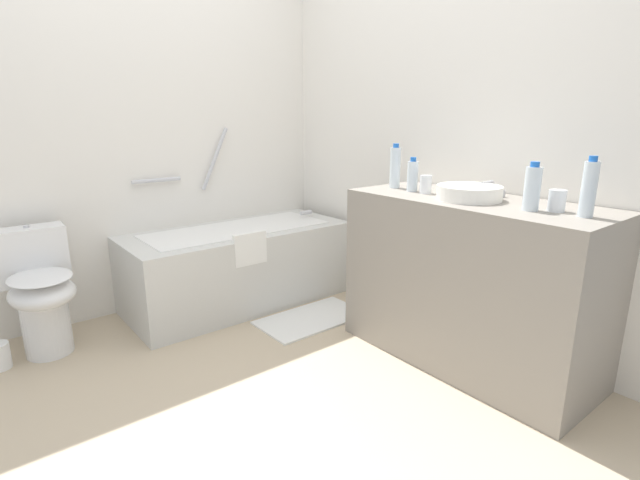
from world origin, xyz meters
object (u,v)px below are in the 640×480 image
Objects in this scene: water_bottle_2 at (589,189)px; bath_mat at (311,318)px; water_bottle_3 at (532,188)px; toilet at (40,290)px; water_bottle_1 at (395,167)px; sink_basin at (469,193)px; sink_faucet at (491,189)px; water_bottle_0 at (413,176)px; drinking_glass_0 at (426,184)px; drinking_glass_1 at (557,201)px; bathtub at (239,263)px.

bath_mat is (-0.31, 1.41, -0.97)m from water_bottle_2.
water_bottle_2 reaches higher than water_bottle_3.
toilet is 2.76× the size of water_bottle_1.
sink_basin is 0.19m from sink_faucet.
sink_faucet is 1.34m from bath_mat.
water_bottle_3 is (-0.01, -0.67, 0.01)m from water_bottle_0.
toilet is 1.54m from bath_mat.
water_bottle_1 is 0.25m from drinking_glass_0.
water_bottle_2 is 0.15m from drinking_glass_1.
water_bottle_3 is at bearing -90.95° from water_bottle_0.
drinking_glass_1 is (0.07, -0.08, -0.05)m from water_bottle_3.
bathtub is 2.18× the size of toilet.
drinking_glass_0 is (-0.02, -0.24, -0.07)m from water_bottle_1.
sink_faucet is at bearing 0.00° from sink_basin.
bathtub is 1.27m from water_bottle_1.
drinking_glass_1 is at bearing -50.36° from water_bottle_3.
toilet is 2.69m from water_bottle_2.
sink_faucet is at bearing -61.48° from bath_mat.
water_bottle_0 is 1.97× the size of drinking_glass_1.
drinking_glass_1 is at bearing -85.27° from drinking_glass_0.
bath_mat is at bearing 108.34° from sink_basin.
water_bottle_0 is 1.11m from bath_mat.
bath_mat is at bearing 128.11° from water_bottle_1.
bathtub is at bearing 109.76° from bath_mat.
water_bottle_2 is at bearing -87.65° from drinking_glass_0.
water_bottle_1 is (0.01, 0.49, 0.08)m from sink_basin.
drinking_glass_0 reaches higher than drinking_glass_1.
bathtub is 15.66× the size of drinking_glass_0.
water_bottle_2 is 0.36× the size of bath_mat.
water_bottle_2 is (0.02, -0.53, 0.08)m from sink_basin.
water_bottle_2 reaches higher than water_bottle_0.
water_bottle_2 reaches higher than sink_faucet.
sink_basin is 1.27× the size of water_bottle_2.
sink_faucet is 0.73× the size of water_bottle_3.
water_bottle_1 reaches higher than toilet.
drinking_glass_0 is 1.02× the size of drinking_glass_1.
water_bottle_1 is 0.82m from water_bottle_3.
toilet is at bearing 132.42° from drinking_glass_1.
drinking_glass_0 is at bearing 127.73° from sink_faucet.
drinking_glass_1 is at bearing -109.67° from sink_faucet.
toilet is 3.73× the size of water_bottle_0.
toilet is 2.20× the size of sink_basin.
drinking_glass_0 is at bearing -95.29° from water_bottle_1.
sink_faucet is at bearing 56.86° from water_bottle_3.
drinking_glass_1 is (-0.14, -0.40, 0.01)m from sink_faucet.
drinking_glass_1 is (0.02, 0.13, -0.07)m from water_bottle_2.
water_bottle_1 reaches higher than sink_faucet.
drinking_glass_0 is 0.66m from drinking_glass_1.
water_bottle_3 reaches higher than sink_basin.
drinking_glass_0 reaches higher than bath_mat.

